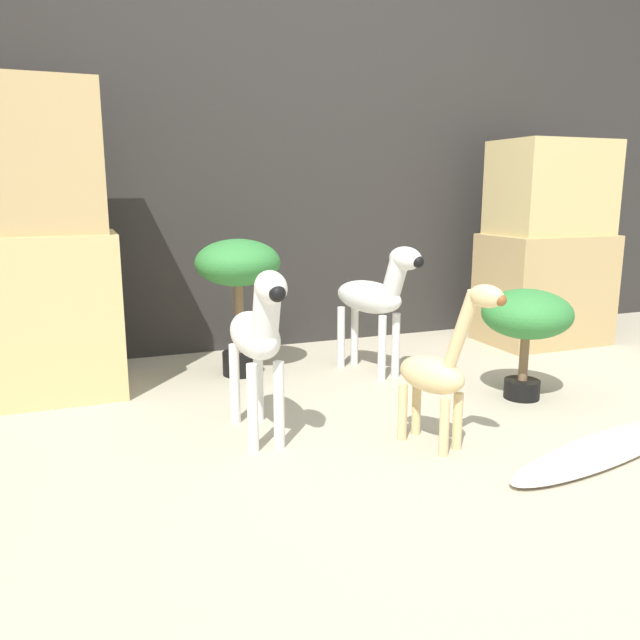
% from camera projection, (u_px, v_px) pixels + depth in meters
% --- Properties ---
extents(ground_plane, '(14.00, 14.00, 0.00)m').
position_uv_depth(ground_plane, '(455.00, 449.00, 2.19)').
color(ground_plane, '#B2A88E').
extents(wall_back, '(6.40, 0.08, 2.20)m').
position_uv_depth(wall_back, '(295.00, 153.00, 3.52)').
color(wall_back, '#2D2B28').
rests_on(wall_back, ground_plane).
extents(rock_pillar_left, '(0.69, 0.47, 1.33)m').
position_uv_depth(rock_pillar_left, '(32.00, 253.00, 2.66)').
color(rock_pillar_left, '#D1B775').
rests_on(rock_pillar_left, ground_plane).
extents(rock_pillar_right, '(0.69, 0.47, 1.17)m').
position_uv_depth(rock_pillar_right, '(547.00, 249.00, 3.64)').
color(rock_pillar_right, tan).
rests_on(rock_pillar_right, ground_plane).
extents(zebra_right, '(0.29, 0.55, 0.64)m').
position_uv_depth(zebra_right, '(376.00, 295.00, 3.01)').
color(zebra_right, silver).
rests_on(zebra_right, ground_plane).
extents(zebra_left, '(0.17, 0.55, 0.64)m').
position_uv_depth(zebra_left, '(258.00, 334.00, 2.20)').
color(zebra_left, silver).
rests_on(zebra_left, ground_plane).
extents(giraffe_figurine, '(0.23, 0.41, 0.60)m').
position_uv_depth(giraffe_figurine, '(439.00, 370.00, 2.15)').
color(giraffe_figurine, '#E0C184').
rests_on(giraffe_figurine, ground_plane).
extents(potted_palm_front, '(0.38, 0.38, 0.48)m').
position_uv_depth(potted_palm_front, '(527.00, 319.00, 2.66)').
color(potted_palm_front, black).
rests_on(potted_palm_front, ground_plane).
extents(potted_palm_back, '(0.41, 0.41, 0.67)m').
position_uv_depth(potted_palm_back, '(238.00, 272.00, 2.98)').
color(potted_palm_back, black).
rests_on(potted_palm_back, ground_plane).
extents(surfboard, '(0.99, 0.42, 0.08)m').
position_uv_depth(surfboard, '(602.00, 449.00, 2.15)').
color(surfboard, silver).
rests_on(surfboard, ground_plane).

